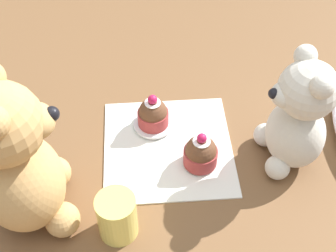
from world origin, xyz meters
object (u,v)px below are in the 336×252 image
at_px(teddy_bear_cream, 298,117).
at_px(teddy_bear_tan, 18,163).
at_px(cupcake_near_cream_bear, 201,153).
at_px(cupcake_near_tan_bear, 153,114).
at_px(juice_glass, 117,216).
at_px(saucer_plate, 153,124).

bearing_deg(teddy_bear_cream, teddy_bear_tan, -83.61).
bearing_deg(cupcake_near_cream_bear, teddy_bear_cream, 91.89).
bearing_deg(teddy_bear_tan, cupcake_near_tan_bear, -61.97).
distance_m(teddy_bear_cream, teddy_bear_tan, 0.42).
bearing_deg(teddy_bear_tan, juice_glass, -120.99).
xyz_separation_m(teddy_bear_cream, juice_glass, (0.12, -0.28, -0.06)).
bearing_deg(teddy_bear_tan, teddy_bear_cream, -91.87).
height_order(teddy_bear_cream, cupcake_near_tan_bear, teddy_bear_cream).
bearing_deg(juice_glass, cupcake_near_tan_bear, 163.09).
xyz_separation_m(cupcake_near_tan_bear, juice_glass, (0.20, -0.06, 0.00)).
xyz_separation_m(teddy_bear_cream, cupcake_near_cream_bear, (0.00, -0.15, -0.07)).
height_order(cupcake_near_cream_bear, saucer_plate, cupcake_near_cream_bear).
height_order(cupcake_near_cream_bear, juice_glass, juice_glass).
height_order(teddy_bear_tan, cupcake_near_tan_bear, teddy_bear_tan).
height_order(teddy_bear_tan, saucer_plate, teddy_bear_tan).
height_order(teddy_bear_cream, teddy_bear_tan, teddy_bear_tan).
relative_size(saucer_plate, juice_glass, 0.93).
bearing_deg(cupcake_near_tan_bear, teddy_bear_tan, -49.52).
distance_m(cupcake_near_cream_bear, saucer_plate, 0.12).
distance_m(saucer_plate, cupcake_near_tan_bear, 0.03).
relative_size(teddy_bear_tan, cupcake_near_tan_bear, 3.99).
distance_m(cupcake_near_cream_bear, cupcake_near_tan_bear, 0.12).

